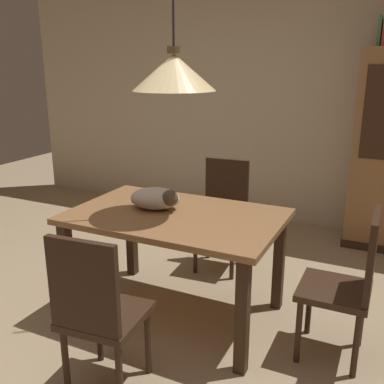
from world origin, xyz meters
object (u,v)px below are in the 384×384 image
Objects in this scene: dining_table at (176,228)px; cat_sleeping at (156,198)px; chair_right_side at (350,281)px; book_green_slim at (380,31)px; chair_near_front at (97,309)px; pendant_lamp at (174,72)px; chair_far_back at (223,209)px.

dining_table is 3.46× the size of cat_sleeping.
book_green_slim reaches higher than chair_right_side.
chair_near_front is at bearing -109.60° from book_green_slim.
cat_sleeping is at bearing 178.84° from chair_right_side.
chair_far_back is at bearing 90.37° from pendant_lamp.
book_green_slim is (1.01, 1.95, 1.33)m from dining_table.
cat_sleeping is 2.53m from book_green_slim.
dining_table is 5.38× the size of book_green_slim.
chair_far_back is at bearing 90.40° from chair_near_front.
pendant_lamp reaches higher than chair_far_back.
chair_far_back reaches higher than dining_table.
pendant_lamp is (-1.13, -0.00, 1.15)m from chair_right_side.
dining_table is at bearing -179.97° from chair_right_side.
pendant_lamp is (0.16, -0.03, 0.84)m from cat_sleeping.
chair_near_front and chair_right_side have the same top height.
pendant_lamp is at bearing -9.47° from cat_sleeping.
chair_far_back is 0.92m from cat_sleeping.
pendant_lamp is at bearing -89.63° from chair_far_back.
chair_right_side is at bearing 0.03° from dining_table.
book_green_slim reaches higher than dining_table.
book_green_slim is at bearing 62.53° from pendant_lamp.
dining_table is at bearing -117.47° from book_green_slim.
pendant_lamp is (-0.01, 0.88, 1.15)m from chair_near_front.
cat_sleeping is (-0.17, 0.90, 0.32)m from chair_near_front.
book_green_slim is (-0.11, 1.95, 1.47)m from chair_right_side.
chair_right_side is (1.13, 0.00, -0.14)m from dining_table.
pendant_lamp is at bearing 90.44° from chair_near_front.
book_green_slim is at bearing 70.40° from chair_near_front.
dining_table is at bearing -89.63° from chair_far_back.
chair_right_side is (1.12, 0.88, 0.00)m from chair_near_front.
chair_far_back is at bearing -133.56° from book_green_slim.
chair_right_side is (1.13, -0.88, 0.00)m from chair_far_back.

